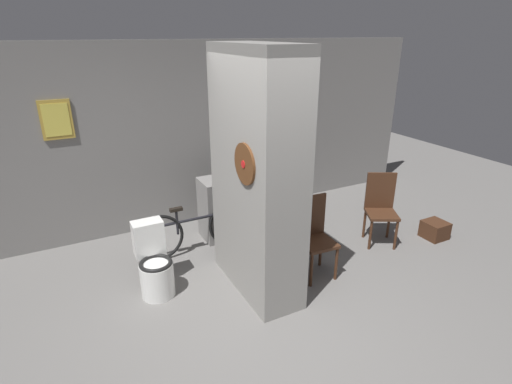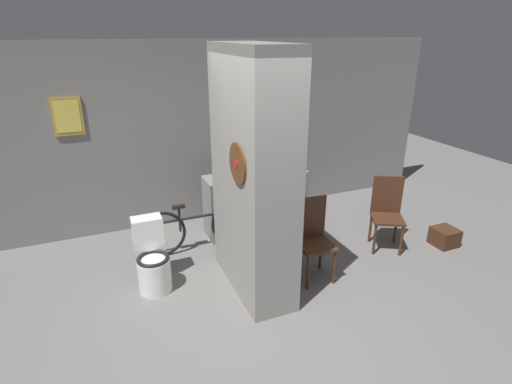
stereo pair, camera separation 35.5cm
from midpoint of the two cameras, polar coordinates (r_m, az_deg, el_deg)
name	(u,v)px [view 1 (the left image)]	position (r m, az deg, el deg)	size (l,w,h in m)	color
ground_plane	(275,319)	(4.21, 0.26, -17.81)	(14.00, 14.00, 0.00)	slate
wall_back	(185,136)	(5.86, -11.86, 7.79)	(8.00, 0.09, 2.60)	gray
pillar_center	(257,177)	(4.11, -2.38, 2.16)	(0.53, 1.29, 2.60)	gray
counter_shelf	(251,202)	(5.70, -2.55, -1.46)	(1.45, 0.44, 0.86)	gray
toilet	(154,265)	(4.59, -16.51, -10.03)	(0.36, 0.52, 0.79)	white
chair_near_pillar	(314,234)	(4.66, 6.13, -5.98)	(0.41, 0.41, 0.96)	#422616
chair_by_doorway	(381,206)	(5.55, 15.67, -2.00)	(0.53, 0.53, 0.96)	#422616
bicycle	(196,229)	(5.24, -10.45, -5.24)	(1.59, 0.42, 0.67)	black
bottle_tall	(251,169)	(5.42, -2.62, 3.30)	(0.07, 0.07, 0.28)	olive
bottle_short	(258,170)	(5.48, -1.54, 3.19)	(0.07, 0.07, 0.21)	silver
floor_crate	(435,230)	(6.05, 22.66, -5.03)	(0.30, 0.30, 0.24)	#422616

